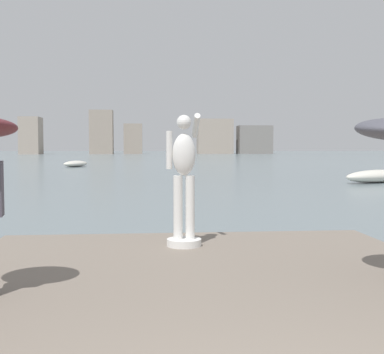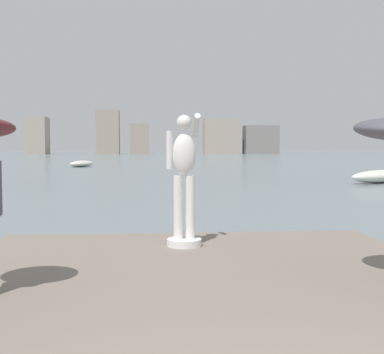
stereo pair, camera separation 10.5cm
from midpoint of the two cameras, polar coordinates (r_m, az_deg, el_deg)
The scene contains 5 objects.
ground_plane at distance 41.97m, azimuth -3.49°, elevation 0.65°, with size 400.00×400.00×0.00m, color slate.
statue_white_figure at distance 8.30m, azimuth -0.53°, elevation -0.74°, with size 0.57×0.85×2.18m.
boat_near at distance 52.43m, azimuth -12.26°, elevation 1.47°, with size 2.88×3.93×0.62m.
boat_mid at distance 30.54m, azimuth 20.76°, elevation 0.07°, with size 4.97×3.31×0.73m.
distant_skyline at distance 143.03m, azimuth -2.50°, elevation 4.56°, with size 69.38×9.86×12.04m.
Camera 2 is at (-0.62, -1.92, 2.04)m, focal length 47.46 mm.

